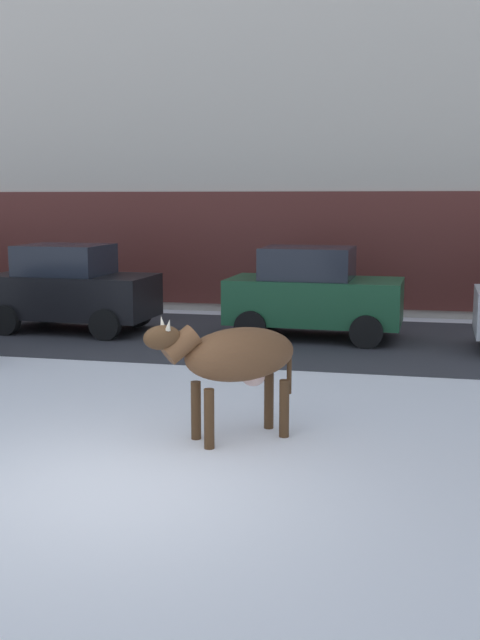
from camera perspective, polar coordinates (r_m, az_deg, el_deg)
ground_plane at (r=7.79m, az=-9.55°, el=-12.32°), size 120.00×120.00×0.00m
road_strip at (r=15.49m, az=1.97°, el=-1.38°), size 60.00×5.60×0.01m
building_facade at (r=21.90m, az=5.34°, el=18.71°), size 44.00×6.10×13.00m
cow_brown at (r=8.87m, az=-0.39°, el=-2.83°), size 1.74×1.50×1.54m
car_black_hatchback at (r=16.65m, az=-12.64°, el=2.36°), size 3.56×2.03×1.86m
car_darkgreen_hatchback at (r=15.49m, az=5.53°, el=2.04°), size 3.56×2.03×1.86m
pedestrian_near_billboard at (r=18.01m, az=3.82°, el=2.90°), size 0.36×0.24×1.73m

